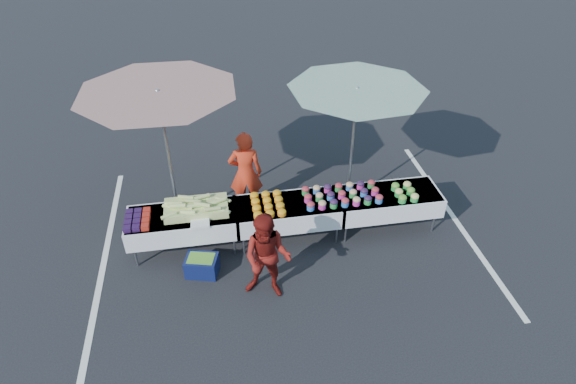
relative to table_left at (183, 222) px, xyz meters
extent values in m
plane|color=black|center=(1.80, 0.00, -0.58)|extent=(80.00, 80.00, 0.00)
cube|color=silver|center=(-1.40, 0.00, -0.58)|extent=(0.10, 5.00, 0.00)
cube|color=silver|center=(5.00, 0.00, -0.58)|extent=(0.10, 5.00, 0.00)
cube|color=white|center=(0.00, 0.00, 0.15)|extent=(1.80, 0.75, 0.04)
cube|color=white|center=(0.00, 0.00, -0.01)|extent=(1.86, 0.81, 0.36)
cylinder|color=slate|center=(-0.82, -0.29, -0.39)|extent=(0.04, 0.04, 0.39)
cylinder|color=slate|center=(-0.82, 0.29, -0.39)|extent=(0.04, 0.04, 0.39)
cylinder|color=slate|center=(0.82, -0.29, -0.39)|extent=(0.04, 0.04, 0.39)
cylinder|color=slate|center=(0.82, 0.29, -0.39)|extent=(0.04, 0.04, 0.39)
cube|color=white|center=(1.80, 0.00, 0.15)|extent=(1.80, 0.75, 0.04)
cube|color=white|center=(1.80, 0.00, -0.01)|extent=(1.86, 0.81, 0.36)
cylinder|color=slate|center=(0.98, -0.29, -0.39)|extent=(0.04, 0.04, 0.39)
cylinder|color=slate|center=(0.98, 0.29, -0.39)|extent=(0.04, 0.04, 0.39)
cylinder|color=slate|center=(2.62, -0.29, -0.39)|extent=(0.04, 0.04, 0.39)
cylinder|color=slate|center=(2.62, 0.29, -0.39)|extent=(0.04, 0.04, 0.39)
cube|color=white|center=(3.60, 0.00, 0.15)|extent=(1.80, 0.75, 0.04)
cube|color=white|center=(3.60, 0.00, -0.01)|extent=(1.86, 0.81, 0.36)
cylinder|color=slate|center=(2.78, -0.29, -0.39)|extent=(0.04, 0.04, 0.39)
cylinder|color=slate|center=(2.78, 0.29, -0.39)|extent=(0.04, 0.04, 0.39)
cylinder|color=slate|center=(4.42, -0.29, -0.39)|extent=(0.04, 0.04, 0.39)
cylinder|color=slate|center=(4.42, 0.29, -0.39)|extent=(0.04, 0.04, 0.39)
cube|color=black|center=(-0.85, -0.27, 0.21)|extent=(0.12, 0.12, 0.08)
cube|color=black|center=(-0.85, -0.13, 0.21)|extent=(0.12, 0.12, 0.08)
cube|color=black|center=(-0.85, 0.01, 0.21)|extent=(0.12, 0.12, 0.08)
cube|color=black|center=(-0.85, 0.15, 0.21)|extent=(0.12, 0.12, 0.08)
cube|color=black|center=(-0.71, -0.27, 0.21)|extent=(0.12, 0.12, 0.08)
cube|color=black|center=(-0.71, -0.13, 0.21)|extent=(0.12, 0.12, 0.08)
cube|color=black|center=(-0.71, 0.01, 0.21)|extent=(0.12, 0.12, 0.08)
cube|color=black|center=(-0.71, 0.15, 0.21)|extent=(0.12, 0.12, 0.08)
cube|color=#A91212|center=(-0.57, -0.27, 0.21)|extent=(0.12, 0.12, 0.08)
cube|color=#A91212|center=(-0.57, -0.13, 0.21)|extent=(0.12, 0.12, 0.08)
cube|color=#A91212|center=(-0.57, 0.01, 0.21)|extent=(0.12, 0.12, 0.08)
cube|color=#A91212|center=(-0.57, 0.15, 0.21)|extent=(0.12, 0.12, 0.08)
cube|color=#BDDA70|center=(0.25, 0.05, 0.24)|extent=(1.05, 0.55, 0.14)
cylinder|color=#BDDA70|center=(0.55, 0.20, 0.27)|extent=(0.27, 0.09, 0.10)
cylinder|color=#BDDA70|center=(-0.13, 0.10, 0.34)|extent=(0.27, 0.14, 0.07)
cylinder|color=#BDDA70|center=(0.36, -0.06, 0.38)|extent=(0.27, 0.14, 0.09)
cylinder|color=#BDDA70|center=(-0.17, 0.08, 0.28)|extent=(0.27, 0.15, 0.10)
cylinder|color=#BDDA70|center=(0.07, -0.01, 0.33)|extent=(0.27, 0.15, 0.08)
cylinder|color=#BDDA70|center=(0.21, 0.09, 0.36)|extent=(0.27, 0.10, 0.10)
cylinder|color=#BDDA70|center=(0.21, -0.03, 0.36)|extent=(0.27, 0.07, 0.08)
cylinder|color=#BDDA70|center=(0.12, -0.13, 0.31)|extent=(0.27, 0.14, 0.09)
cylinder|color=#BDDA70|center=(0.09, 0.25, 0.34)|extent=(0.27, 0.12, 0.08)
cylinder|color=#BDDA70|center=(0.71, 0.14, 0.29)|extent=(0.27, 0.16, 0.08)
cylinder|color=#BDDA70|center=(-0.06, 0.01, 0.34)|extent=(0.27, 0.11, 0.07)
cylinder|color=#BDDA70|center=(0.16, -0.18, 0.27)|extent=(0.27, 0.10, 0.07)
cylinder|color=#BDDA70|center=(0.36, 0.19, 0.35)|extent=(0.27, 0.12, 0.08)
cylinder|color=#BDDA70|center=(-0.18, -0.17, 0.31)|extent=(0.27, 0.15, 0.08)
cylinder|color=#BDDA70|center=(-0.09, 0.09, 0.36)|extent=(0.27, 0.10, 0.08)
cylinder|color=#BDDA70|center=(0.46, 0.00, 0.32)|extent=(0.27, 0.16, 0.10)
cylinder|color=#BDDA70|center=(-0.03, -0.02, 0.38)|extent=(0.27, 0.12, 0.09)
cylinder|color=#BDDA70|center=(0.52, -0.18, 0.37)|extent=(0.27, 0.09, 0.07)
cylinder|color=#BDDA70|center=(0.58, -0.15, 0.30)|extent=(0.27, 0.10, 0.09)
cylinder|color=#BDDA70|center=(0.50, -0.09, 0.28)|extent=(0.27, 0.12, 0.09)
cylinder|color=#BDDA70|center=(0.35, 0.28, 0.27)|extent=(0.27, 0.10, 0.08)
cylinder|color=#BDDA70|center=(0.63, 0.03, 0.34)|extent=(0.27, 0.14, 0.10)
cylinder|color=#BDDA70|center=(0.56, 0.25, 0.27)|extent=(0.27, 0.12, 0.07)
cylinder|color=#BDDA70|center=(0.50, 0.23, 0.27)|extent=(0.27, 0.07, 0.10)
cylinder|color=#BDDA70|center=(0.67, -0.19, 0.27)|extent=(0.27, 0.09, 0.10)
cube|color=white|center=(0.30, -0.30, 0.19)|extent=(0.30, 0.25, 0.05)
cylinder|color=#C46B15|center=(1.25, -0.28, 0.19)|extent=(0.15, 0.15, 0.05)
ellipsoid|color=#C6790B|center=(1.25, -0.28, 0.23)|extent=(0.15, 0.15, 0.08)
cylinder|color=#C46B15|center=(1.25, -0.10, 0.19)|extent=(0.15, 0.15, 0.05)
ellipsoid|color=#C6790B|center=(1.25, -0.10, 0.23)|extent=(0.15, 0.15, 0.08)
cylinder|color=#C46B15|center=(1.25, 0.08, 0.19)|extent=(0.15, 0.15, 0.05)
ellipsoid|color=#C6790B|center=(1.25, 0.08, 0.23)|extent=(0.15, 0.15, 0.08)
cylinder|color=#C46B15|center=(1.25, 0.26, 0.19)|extent=(0.15, 0.15, 0.05)
ellipsoid|color=#C6790B|center=(1.25, 0.26, 0.23)|extent=(0.15, 0.15, 0.08)
cylinder|color=#C46B15|center=(1.45, -0.28, 0.19)|extent=(0.15, 0.15, 0.05)
ellipsoid|color=#C6790B|center=(1.45, -0.28, 0.23)|extent=(0.15, 0.15, 0.08)
cylinder|color=#C46B15|center=(1.45, -0.10, 0.19)|extent=(0.15, 0.15, 0.05)
ellipsoid|color=#C6790B|center=(1.45, -0.10, 0.23)|extent=(0.15, 0.15, 0.08)
cylinder|color=#C46B15|center=(1.45, 0.08, 0.19)|extent=(0.15, 0.15, 0.05)
ellipsoid|color=#C6790B|center=(1.45, 0.08, 0.23)|extent=(0.15, 0.15, 0.08)
cylinder|color=#C46B15|center=(1.45, 0.26, 0.19)|extent=(0.15, 0.15, 0.05)
ellipsoid|color=#C6790B|center=(1.45, 0.26, 0.23)|extent=(0.15, 0.15, 0.08)
cylinder|color=#C46B15|center=(1.65, -0.28, 0.19)|extent=(0.15, 0.15, 0.05)
ellipsoid|color=#C6790B|center=(1.65, -0.28, 0.23)|extent=(0.15, 0.15, 0.08)
cylinder|color=#C46B15|center=(1.65, -0.10, 0.19)|extent=(0.15, 0.15, 0.05)
ellipsoid|color=#C6790B|center=(1.65, -0.10, 0.23)|extent=(0.15, 0.15, 0.08)
cylinder|color=#C46B15|center=(1.65, 0.08, 0.19)|extent=(0.15, 0.15, 0.05)
ellipsoid|color=#C6790B|center=(1.65, 0.08, 0.23)|extent=(0.15, 0.15, 0.08)
cylinder|color=#C46B15|center=(1.65, 0.26, 0.19)|extent=(0.15, 0.15, 0.05)
ellipsoid|color=#C6790B|center=(1.65, 0.26, 0.23)|extent=(0.15, 0.15, 0.08)
cylinder|color=blue|center=(2.15, -0.22, 0.22)|extent=(0.13, 0.13, 0.10)
ellipsoid|color=maroon|center=(2.15, -0.22, 0.28)|extent=(0.14, 0.14, 0.10)
cylinder|color=#C1298D|center=(2.15, 0.00, 0.22)|extent=(0.13, 0.13, 0.10)
ellipsoid|color=maroon|center=(2.15, 0.00, 0.28)|extent=(0.14, 0.14, 0.10)
cylinder|color=#228B39|center=(2.15, 0.22, 0.22)|extent=(0.13, 0.13, 0.10)
ellipsoid|color=maroon|center=(2.15, 0.22, 0.28)|extent=(0.14, 0.14, 0.10)
cylinder|color=#C1298D|center=(2.35, -0.22, 0.22)|extent=(0.13, 0.13, 0.10)
ellipsoid|color=tan|center=(2.35, -0.22, 0.28)|extent=(0.14, 0.14, 0.10)
cylinder|color=#228B39|center=(2.35, 0.00, 0.22)|extent=(0.13, 0.13, 0.10)
ellipsoid|color=tan|center=(2.35, 0.00, 0.28)|extent=(0.14, 0.14, 0.10)
cylinder|color=blue|center=(2.35, 0.22, 0.22)|extent=(0.13, 0.13, 0.10)
ellipsoid|color=tan|center=(2.35, 0.22, 0.28)|extent=(0.14, 0.14, 0.10)
cylinder|color=#228B39|center=(2.55, -0.22, 0.22)|extent=(0.13, 0.13, 0.10)
ellipsoid|color=#261434|center=(2.55, -0.22, 0.28)|extent=(0.14, 0.14, 0.10)
cylinder|color=blue|center=(2.55, 0.00, 0.22)|extent=(0.13, 0.13, 0.10)
ellipsoid|color=#261434|center=(2.55, 0.00, 0.28)|extent=(0.14, 0.14, 0.10)
cylinder|color=#C1298D|center=(2.55, 0.22, 0.22)|extent=(0.13, 0.13, 0.10)
ellipsoid|color=#261434|center=(2.55, 0.22, 0.28)|extent=(0.14, 0.14, 0.10)
cylinder|color=blue|center=(2.75, -0.22, 0.22)|extent=(0.13, 0.13, 0.10)
ellipsoid|color=maroon|center=(2.75, -0.22, 0.28)|extent=(0.14, 0.14, 0.10)
cylinder|color=#C1298D|center=(2.75, 0.00, 0.22)|extent=(0.13, 0.13, 0.10)
ellipsoid|color=maroon|center=(2.75, 0.00, 0.28)|extent=(0.14, 0.14, 0.10)
cylinder|color=#228B39|center=(2.75, 0.22, 0.22)|extent=(0.13, 0.13, 0.10)
ellipsoid|color=maroon|center=(2.75, 0.22, 0.28)|extent=(0.14, 0.14, 0.10)
cylinder|color=#C1298D|center=(2.95, -0.22, 0.22)|extent=(0.13, 0.13, 0.10)
ellipsoid|color=tan|center=(2.95, -0.22, 0.28)|extent=(0.14, 0.14, 0.10)
cylinder|color=#228B39|center=(2.95, 0.00, 0.22)|extent=(0.13, 0.13, 0.10)
ellipsoid|color=tan|center=(2.95, 0.00, 0.28)|extent=(0.14, 0.14, 0.10)
cylinder|color=blue|center=(2.95, 0.22, 0.22)|extent=(0.13, 0.13, 0.10)
ellipsoid|color=tan|center=(2.95, 0.22, 0.28)|extent=(0.14, 0.14, 0.10)
cylinder|color=#228B39|center=(3.15, -0.22, 0.22)|extent=(0.13, 0.13, 0.10)
ellipsoid|color=#261434|center=(3.15, -0.22, 0.28)|extent=(0.14, 0.14, 0.10)
cylinder|color=blue|center=(3.15, 0.00, 0.22)|extent=(0.13, 0.13, 0.10)
ellipsoid|color=#261434|center=(3.15, 0.00, 0.28)|extent=(0.14, 0.14, 0.10)
cylinder|color=#C1298D|center=(3.15, 0.22, 0.22)|extent=(0.13, 0.13, 0.10)
ellipsoid|color=#261434|center=(3.15, 0.22, 0.28)|extent=(0.14, 0.14, 0.10)
cylinder|color=blue|center=(3.35, -0.22, 0.22)|extent=(0.13, 0.13, 0.10)
ellipsoid|color=maroon|center=(3.35, -0.22, 0.28)|extent=(0.14, 0.14, 0.10)
cylinder|color=#C1298D|center=(3.35, 0.00, 0.22)|extent=(0.13, 0.13, 0.10)
ellipsoid|color=maroon|center=(3.35, 0.00, 0.28)|extent=(0.14, 0.14, 0.10)
cylinder|color=#228B39|center=(3.35, 0.22, 0.22)|extent=(0.13, 0.13, 0.10)
ellipsoid|color=maroon|center=(3.35, 0.22, 0.28)|extent=(0.14, 0.14, 0.10)
cylinder|color=#228B39|center=(3.75, -0.28, 0.21)|extent=(0.14, 0.14, 0.08)
ellipsoid|color=#3F7D21|center=(3.75, -0.28, 0.26)|extent=(0.14, 0.14, 0.11)
cylinder|color=#228B39|center=(3.75, -0.10, 0.21)|extent=(0.14, 0.14, 0.08)
ellipsoid|color=tan|center=(3.75, -0.10, 0.26)|extent=(0.14, 0.14, 0.11)
cylinder|color=#228B39|center=(3.75, 0.08, 0.21)|extent=(0.14, 0.14, 0.08)
ellipsoid|color=#3F7D21|center=(3.75, 0.08, 0.26)|extent=(0.14, 0.14, 0.11)
cylinder|color=#228B39|center=(3.97, -0.28, 0.21)|extent=(0.14, 0.14, 0.08)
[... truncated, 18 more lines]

